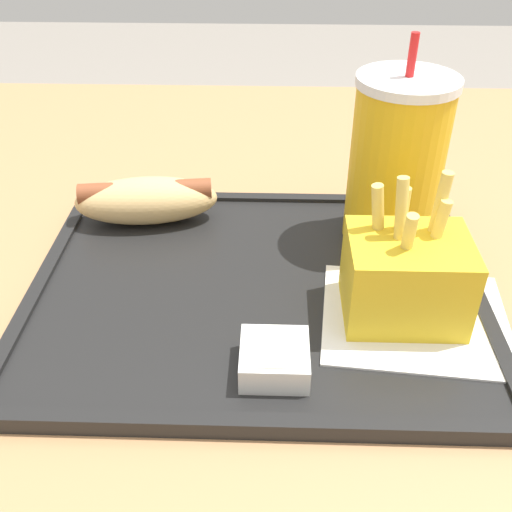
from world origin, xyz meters
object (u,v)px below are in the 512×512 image
fries_carton (405,274)px  sauce_cup_mayo (274,358)px  hot_dog_far (146,199)px  soda_cup (397,161)px

fries_carton → sauce_cup_mayo: size_ratio=2.41×
hot_dog_far → fries_carton: size_ratio=1.22×
hot_dog_far → fries_carton: (0.23, -0.13, 0.01)m
hot_dog_far → sauce_cup_mayo: size_ratio=2.94×
soda_cup → hot_dog_far: size_ratio=1.31×
hot_dog_far → sauce_cup_mayo: hot_dog_far is taller
soda_cup → sauce_cup_mayo: 0.22m
hot_dog_far → sauce_cup_mayo: 0.24m
soda_cup → hot_dog_far: (-0.23, 0.02, -0.05)m
soda_cup → sauce_cup_mayo: soda_cup is taller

